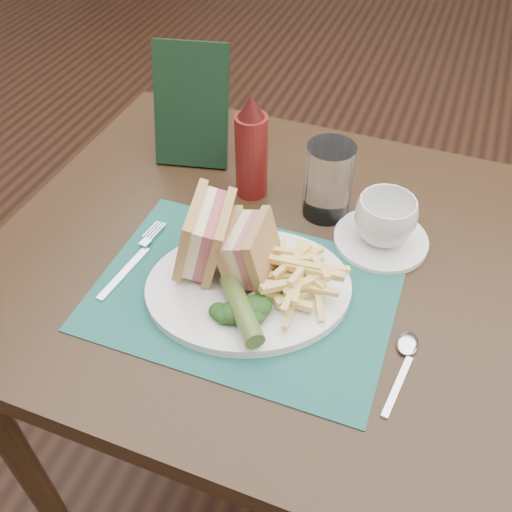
{
  "coord_description": "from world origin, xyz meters",
  "views": [
    {
      "loc": [
        0.19,
        -1.11,
        1.38
      ],
      "look_at": [
        -0.02,
        -0.57,
        0.8
      ],
      "focal_mm": 40.0,
      "sensor_mm": 36.0,
      "label": 1
    }
  ],
  "objects_px": {
    "drinking_glass": "(328,181)",
    "ketchup_bottle": "(251,147)",
    "coffee_cup": "(385,220)",
    "table_main": "(275,384)",
    "saucer": "(381,240)",
    "sandwich_half_a": "(190,233)",
    "sandwich_half_b": "(235,247)",
    "placemat": "(244,294)",
    "check_presenter": "(191,106)",
    "plate": "(249,288)"
  },
  "relations": [
    {
      "from": "sandwich_half_a",
      "to": "sandwich_half_b",
      "type": "distance_m",
      "value": 0.07
    },
    {
      "from": "table_main",
      "to": "coffee_cup",
      "type": "xyz_separation_m",
      "value": [
        0.14,
        0.08,
        0.42
      ]
    },
    {
      "from": "sandwich_half_b",
      "to": "coffee_cup",
      "type": "distance_m",
      "value": 0.24
    },
    {
      "from": "plate",
      "to": "drinking_glass",
      "type": "xyz_separation_m",
      "value": [
        0.05,
        0.22,
        0.06
      ]
    },
    {
      "from": "table_main",
      "to": "saucer",
      "type": "relative_size",
      "value": 6.0
    },
    {
      "from": "saucer",
      "to": "coffee_cup",
      "type": "relative_size",
      "value": 1.56
    },
    {
      "from": "check_presenter",
      "to": "ketchup_bottle",
      "type": "bearing_deg",
      "value": -37.51
    },
    {
      "from": "placemat",
      "to": "coffee_cup",
      "type": "bearing_deg",
      "value": 48.05
    },
    {
      "from": "table_main",
      "to": "check_presenter",
      "type": "xyz_separation_m",
      "value": [
        -0.24,
        0.19,
        0.48
      ]
    },
    {
      "from": "plate",
      "to": "sandwich_half_a",
      "type": "height_order",
      "value": "sandwich_half_a"
    },
    {
      "from": "coffee_cup",
      "to": "check_presenter",
      "type": "bearing_deg",
      "value": 163.49
    },
    {
      "from": "coffee_cup",
      "to": "table_main",
      "type": "bearing_deg",
      "value": -151.04
    },
    {
      "from": "ketchup_bottle",
      "to": "check_presenter",
      "type": "distance_m",
      "value": 0.15
    },
    {
      "from": "table_main",
      "to": "drinking_glass",
      "type": "bearing_deg",
      "value": 72.47
    },
    {
      "from": "ketchup_bottle",
      "to": "check_presenter",
      "type": "height_order",
      "value": "check_presenter"
    },
    {
      "from": "placemat",
      "to": "saucer",
      "type": "bearing_deg",
      "value": 48.05
    },
    {
      "from": "sandwich_half_a",
      "to": "sandwich_half_b",
      "type": "relative_size",
      "value": 1.19
    },
    {
      "from": "table_main",
      "to": "sandwich_half_b",
      "type": "height_order",
      "value": "sandwich_half_b"
    },
    {
      "from": "table_main",
      "to": "sandwich_half_a",
      "type": "distance_m",
      "value": 0.47
    },
    {
      "from": "drinking_glass",
      "to": "sandwich_half_a",
      "type": "bearing_deg",
      "value": -126.72
    },
    {
      "from": "placemat",
      "to": "coffee_cup",
      "type": "height_order",
      "value": "coffee_cup"
    },
    {
      "from": "sandwich_half_b",
      "to": "saucer",
      "type": "bearing_deg",
      "value": 36.58
    },
    {
      "from": "table_main",
      "to": "sandwich_half_a",
      "type": "xyz_separation_m",
      "value": [
        -0.11,
        -0.08,
        0.45
      ]
    },
    {
      "from": "coffee_cup",
      "to": "drinking_glass",
      "type": "distance_m",
      "value": 0.11
    },
    {
      "from": "placemat",
      "to": "sandwich_half_b",
      "type": "relative_size",
      "value": 4.52
    },
    {
      "from": "drinking_glass",
      "to": "table_main",
      "type": "bearing_deg",
      "value": -107.53
    },
    {
      "from": "saucer",
      "to": "drinking_glass",
      "type": "height_order",
      "value": "drinking_glass"
    },
    {
      "from": "ketchup_bottle",
      "to": "check_presenter",
      "type": "relative_size",
      "value": 0.85
    },
    {
      "from": "placemat",
      "to": "check_presenter",
      "type": "xyz_separation_m",
      "value": [
        -0.22,
        0.29,
        0.11
      ]
    },
    {
      "from": "placemat",
      "to": "coffee_cup",
      "type": "distance_m",
      "value": 0.25
    },
    {
      "from": "drinking_glass",
      "to": "ketchup_bottle",
      "type": "height_order",
      "value": "ketchup_bottle"
    },
    {
      "from": "coffee_cup",
      "to": "check_presenter",
      "type": "relative_size",
      "value": 0.44
    },
    {
      "from": "coffee_cup",
      "to": "check_presenter",
      "type": "distance_m",
      "value": 0.4
    },
    {
      "from": "table_main",
      "to": "placemat",
      "type": "bearing_deg",
      "value": -101.48
    },
    {
      "from": "table_main",
      "to": "ketchup_bottle",
      "type": "relative_size",
      "value": 4.84
    },
    {
      "from": "sandwich_half_b",
      "to": "placemat",
      "type": "bearing_deg",
      "value": -51.99
    },
    {
      "from": "saucer",
      "to": "sandwich_half_a",
      "type": "bearing_deg",
      "value": -147.95
    },
    {
      "from": "sandwich_half_b",
      "to": "saucer",
      "type": "xyz_separation_m",
      "value": [
        0.19,
        0.16,
        -0.06
      ]
    },
    {
      "from": "sandwich_half_a",
      "to": "sandwich_half_b",
      "type": "xyz_separation_m",
      "value": [
        0.07,
        0.0,
        -0.01
      ]
    },
    {
      "from": "drinking_glass",
      "to": "check_presenter",
      "type": "bearing_deg",
      "value": 165.64
    },
    {
      "from": "saucer",
      "to": "check_presenter",
      "type": "bearing_deg",
      "value": 163.49
    },
    {
      "from": "plate",
      "to": "sandwich_half_b",
      "type": "relative_size",
      "value": 3.15
    },
    {
      "from": "table_main",
      "to": "sandwich_half_b",
      "type": "bearing_deg",
      "value": -119.67
    },
    {
      "from": "sandwich_half_b",
      "to": "sandwich_half_a",
      "type": "bearing_deg",
      "value": 179.72
    },
    {
      "from": "plate",
      "to": "drinking_glass",
      "type": "relative_size",
      "value": 2.31
    },
    {
      "from": "plate",
      "to": "sandwich_half_b",
      "type": "bearing_deg",
      "value": 120.86
    },
    {
      "from": "coffee_cup",
      "to": "placemat",
      "type": "bearing_deg",
      "value": -131.95
    },
    {
      "from": "coffee_cup",
      "to": "ketchup_bottle",
      "type": "relative_size",
      "value": 0.52
    },
    {
      "from": "drinking_glass",
      "to": "ketchup_bottle",
      "type": "relative_size",
      "value": 0.7
    },
    {
      "from": "placemat",
      "to": "drinking_glass",
      "type": "relative_size",
      "value": 3.31
    }
  ]
}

